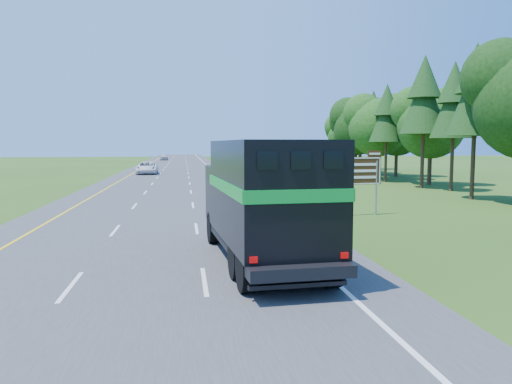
# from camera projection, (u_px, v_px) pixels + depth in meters

# --- Properties ---
(ground) EXTENTS (300.00, 300.00, 0.00)m
(ground) POSITION_uv_depth(u_px,v_px,m) (131.00, 308.00, 11.97)
(ground) COLOR #274813
(ground) RESTS_ON ground
(road) EXTENTS (15.00, 260.00, 0.04)m
(road) POSITION_uv_depth(u_px,v_px,m) (173.00, 176.00, 61.23)
(road) COLOR #38383A
(road) RESTS_ON ground
(lane_markings) EXTENTS (11.15, 260.00, 0.01)m
(lane_markings) POSITION_uv_depth(u_px,v_px,m) (173.00, 176.00, 61.23)
(lane_markings) COLOR yellow
(lane_markings) RESTS_ON road
(tree_wall_right) EXTENTS (16.00, 100.00, 12.00)m
(tree_wall_right) POSITION_uv_depth(u_px,v_px,m) (462.00, 121.00, 44.66)
(tree_wall_right) COLOR #16340E
(tree_wall_right) RESTS_ON ground
(horse_truck) EXTENTS (3.42, 9.21, 4.01)m
(horse_truck) POSITION_uv_depth(u_px,v_px,m) (264.00, 198.00, 16.19)
(horse_truck) COLOR black
(horse_truck) RESTS_ON road
(white_suv) EXTENTS (2.74, 5.86, 1.62)m
(white_suv) POSITION_uv_depth(u_px,v_px,m) (147.00, 168.00, 65.30)
(white_suv) COLOR white
(white_suv) RESTS_ON road
(far_car) EXTENTS (1.85, 4.54, 1.54)m
(far_car) POSITION_uv_depth(u_px,v_px,m) (164.00, 157.00, 122.27)
(far_car) COLOR #B1B2B8
(far_car) RESTS_ON road
(exit_sign) EXTENTS (2.11, 0.27, 3.59)m
(exit_sign) POSITION_uv_depth(u_px,v_px,m) (364.00, 173.00, 27.45)
(exit_sign) COLOR gray
(exit_sign) RESTS_ON ground
(delineator) EXTENTS (0.08, 0.05, 1.02)m
(delineator) POSITION_uv_depth(u_px,v_px,m) (318.00, 200.00, 30.15)
(delineator) COLOR #F6420C
(delineator) RESTS_ON ground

